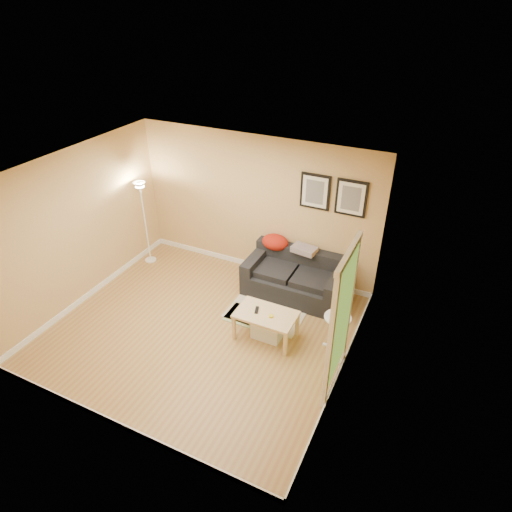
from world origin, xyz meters
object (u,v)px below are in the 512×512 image
Objects in this scene: coffee_table at (266,325)px; sofa at (295,276)px; book_stack at (339,315)px; side_table at (336,333)px; floor_lamp at (146,225)px; storage_bin at (268,329)px.

sofa is at bearing 109.69° from coffee_table.
book_stack is (1.07, -1.01, 0.26)m from sofa.
coffee_table is 1.15m from book_stack.
side_table is 2.73× the size of book_stack.
sofa is 1.47m from side_table.
book_stack is at bearing 38.05° from side_table.
storage_bin is at bearing -18.52° from floor_lamp.
storage_bin is at bearing -88.07° from sofa.
side_table is at bearing 10.62° from storage_bin.
coffee_table is 4.14× the size of book_stack.
storage_bin is 2.10× the size of book_stack.
floor_lamp reaches higher than storage_bin.
coffee_table reaches higher than storage_bin.
floor_lamp is at bearing 168.50° from side_table.
storage_bin is at bearing -169.38° from side_table.
sofa reaches higher than storage_bin.
sofa is 1.25m from coffee_table.
floor_lamp reaches higher than sofa.
side_table is 0.34m from book_stack.
book_stack is (1.03, 0.20, 0.50)m from storage_bin.
side_table reaches higher than storage_bin.
coffee_table is 0.09m from storage_bin.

